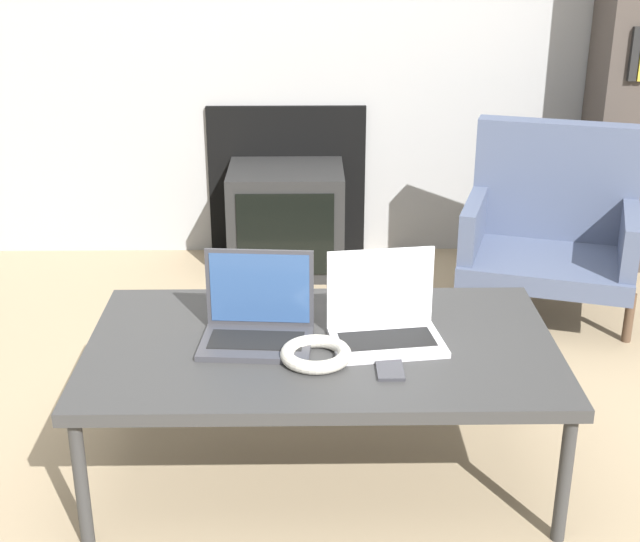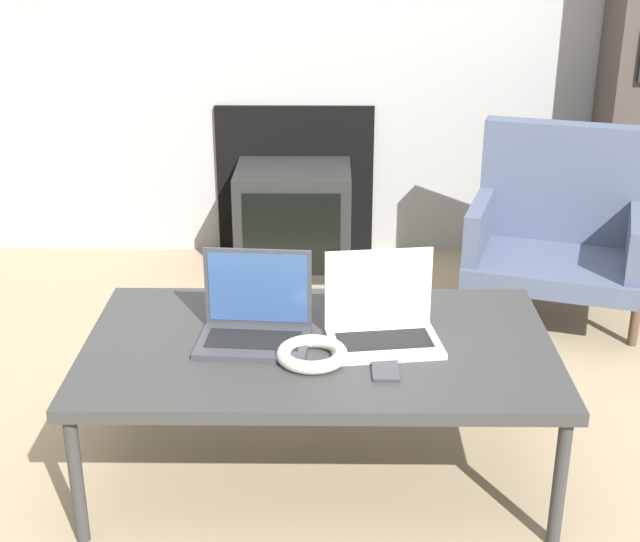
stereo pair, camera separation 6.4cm
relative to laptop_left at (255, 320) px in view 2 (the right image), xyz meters
The scene contains 8 objects.
ground_plane 0.54m from the laptop_left, 49.78° to the right, with size 14.00×14.00×0.00m, color #998466.
table 0.20m from the laptop_left, ahead, with size 1.30×0.75×0.41m.
laptop_left is the anchor object (origin of this frame).
laptop_right 0.35m from the laptop_left, ahead, with size 0.33×0.25×0.24m.
headphones 0.21m from the laptop_left, 38.91° to the right, with size 0.19×0.19×0.04m.
phone 0.40m from the laptop_left, 27.90° to the right, with size 0.07×0.12×0.01m.
tv 1.57m from the laptop_left, 88.32° to the left, with size 0.51×0.42×0.47m.
armchair 1.55m from the laptop_left, 44.39° to the left, with size 0.77×0.69×0.75m.
Camera 2 is at (0.03, -2.03, 1.53)m, focal length 50.00 mm.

